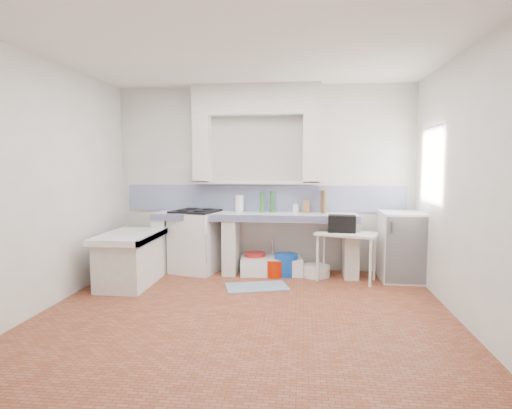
# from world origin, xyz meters

# --- Properties ---
(floor) EXTENTS (4.50, 4.50, 0.00)m
(floor) POSITION_xyz_m (0.00, 0.00, 0.00)
(floor) COLOR brown
(floor) RESTS_ON ground
(ceiling) EXTENTS (4.50, 4.50, 0.00)m
(ceiling) POSITION_xyz_m (0.00, 0.00, 2.80)
(ceiling) COLOR silver
(ceiling) RESTS_ON ground
(wall_back) EXTENTS (4.50, 0.00, 4.50)m
(wall_back) POSITION_xyz_m (0.00, 2.00, 1.40)
(wall_back) COLOR silver
(wall_back) RESTS_ON ground
(wall_front) EXTENTS (4.50, 0.00, 4.50)m
(wall_front) POSITION_xyz_m (0.00, -2.00, 1.40)
(wall_front) COLOR silver
(wall_front) RESTS_ON ground
(wall_left) EXTENTS (0.00, 4.50, 4.50)m
(wall_left) POSITION_xyz_m (-2.25, 0.00, 1.40)
(wall_left) COLOR silver
(wall_left) RESTS_ON ground
(wall_right) EXTENTS (0.00, 4.50, 4.50)m
(wall_right) POSITION_xyz_m (2.25, 0.00, 1.40)
(wall_right) COLOR silver
(wall_right) RESTS_ON ground
(alcove_mass) EXTENTS (1.90, 0.25, 0.45)m
(alcove_mass) POSITION_xyz_m (-0.10, 1.88, 2.58)
(alcove_mass) COLOR silver
(alcove_mass) RESTS_ON ground
(window_frame) EXTENTS (0.35, 0.86, 1.06)m
(window_frame) POSITION_xyz_m (2.42, 1.20, 1.60)
(window_frame) COLOR #3C2013
(window_frame) RESTS_ON ground
(lace_valance) EXTENTS (0.01, 0.84, 0.24)m
(lace_valance) POSITION_xyz_m (2.28, 1.20, 1.98)
(lace_valance) COLOR white
(lace_valance) RESTS_ON ground
(counter_slab) EXTENTS (3.00, 0.60, 0.08)m
(counter_slab) POSITION_xyz_m (-0.10, 1.70, 0.86)
(counter_slab) COLOR white
(counter_slab) RESTS_ON ground
(counter_lip) EXTENTS (3.00, 0.04, 0.10)m
(counter_lip) POSITION_xyz_m (-0.10, 1.42, 0.86)
(counter_lip) COLOR navy
(counter_lip) RESTS_ON ground
(counter_pier_left) EXTENTS (0.20, 0.55, 0.82)m
(counter_pier_left) POSITION_xyz_m (-1.50, 1.70, 0.41)
(counter_pier_left) COLOR silver
(counter_pier_left) RESTS_ON ground
(counter_pier_mid) EXTENTS (0.20, 0.55, 0.82)m
(counter_pier_mid) POSITION_xyz_m (-0.45, 1.70, 0.41)
(counter_pier_mid) COLOR silver
(counter_pier_mid) RESTS_ON ground
(counter_pier_right) EXTENTS (0.20, 0.55, 0.82)m
(counter_pier_right) POSITION_xyz_m (1.30, 1.70, 0.41)
(counter_pier_right) COLOR silver
(counter_pier_right) RESTS_ON ground
(peninsula_top) EXTENTS (0.70, 1.10, 0.08)m
(peninsula_top) POSITION_xyz_m (-1.70, 0.90, 0.66)
(peninsula_top) COLOR white
(peninsula_top) RESTS_ON ground
(peninsula_base) EXTENTS (0.60, 1.00, 0.62)m
(peninsula_base) POSITION_xyz_m (-1.70, 0.90, 0.31)
(peninsula_base) COLOR silver
(peninsula_base) RESTS_ON ground
(peninsula_lip) EXTENTS (0.04, 1.10, 0.10)m
(peninsula_lip) POSITION_xyz_m (-1.37, 0.90, 0.66)
(peninsula_lip) COLOR navy
(peninsula_lip) RESTS_ON ground
(backsplash) EXTENTS (4.27, 0.03, 0.40)m
(backsplash) POSITION_xyz_m (0.00, 1.99, 1.10)
(backsplash) COLOR navy
(backsplash) RESTS_ON ground
(stove) EXTENTS (0.77, 0.76, 0.91)m
(stove) POSITION_xyz_m (-1.00, 1.70, 0.45)
(stove) COLOR white
(stove) RESTS_ON ground
(sink) EXTENTS (0.95, 0.57, 0.22)m
(sink) POSITION_xyz_m (0.15, 1.70, 0.11)
(sink) COLOR white
(sink) RESTS_ON ground
(side_table) EXTENTS (0.92, 0.68, 0.04)m
(side_table) POSITION_xyz_m (1.22, 1.44, 0.34)
(side_table) COLOR white
(side_table) RESTS_ON ground
(fridge) EXTENTS (0.62, 0.62, 0.96)m
(fridge) POSITION_xyz_m (2.01, 1.57, 0.48)
(fridge) COLOR white
(fridge) RESTS_ON ground
(bucket_red) EXTENTS (0.42, 0.42, 0.30)m
(bucket_red) POSITION_xyz_m (-0.11, 1.74, 0.15)
(bucket_red) COLOR red
(bucket_red) RESTS_ON ground
(bucket_orange) EXTENTS (0.27, 0.27, 0.25)m
(bucket_orange) POSITION_xyz_m (0.21, 1.54, 0.12)
(bucket_orange) COLOR #C21C00
(bucket_orange) RESTS_ON ground
(bucket_blue) EXTENTS (0.39, 0.39, 0.32)m
(bucket_blue) POSITION_xyz_m (0.37, 1.62, 0.16)
(bucket_blue) COLOR #0F47B9
(bucket_blue) RESTS_ON ground
(basin_white) EXTENTS (0.50, 0.50, 0.16)m
(basin_white) POSITION_xyz_m (0.80, 1.62, 0.08)
(basin_white) COLOR white
(basin_white) RESTS_ON ground
(water_bottle_a) EXTENTS (0.08, 0.08, 0.28)m
(water_bottle_a) POSITION_xyz_m (0.02, 1.85, 0.14)
(water_bottle_a) COLOR silver
(water_bottle_a) RESTS_ON ground
(water_bottle_b) EXTENTS (0.08, 0.08, 0.29)m
(water_bottle_b) POSITION_xyz_m (0.28, 1.82, 0.14)
(water_bottle_b) COLOR silver
(water_bottle_b) RESTS_ON ground
(black_bag) EXTENTS (0.39, 0.24, 0.24)m
(black_bag) POSITION_xyz_m (1.15, 1.45, 0.80)
(black_bag) COLOR black
(black_bag) RESTS_ON side_table
(green_bottle_a) EXTENTS (0.09, 0.09, 0.31)m
(green_bottle_a) POSITION_xyz_m (-0.00, 1.85, 1.06)
(green_bottle_a) COLOR #29662B
(green_bottle_a) RESTS_ON counter_slab
(green_bottle_b) EXTENTS (0.09, 0.09, 0.31)m
(green_bottle_b) POSITION_xyz_m (0.15, 1.85, 1.05)
(green_bottle_b) COLOR #29662B
(green_bottle_b) RESTS_ON counter_slab
(knife_block) EXTENTS (0.10, 0.09, 0.19)m
(knife_block) POSITION_xyz_m (0.66, 1.85, 1.00)
(knife_block) COLOR #91623A
(knife_block) RESTS_ON counter_slab
(cutting_board) EXTENTS (0.07, 0.25, 0.34)m
(cutting_board) POSITION_xyz_m (0.91, 1.85, 1.07)
(cutting_board) COLOR #91623A
(cutting_board) RESTS_ON counter_slab
(paper_towel) EXTENTS (0.17, 0.17, 0.26)m
(paper_towel) POSITION_xyz_m (-0.35, 1.85, 1.03)
(paper_towel) COLOR white
(paper_towel) RESTS_ON counter_slab
(soap_bottle) EXTENTS (0.08, 0.08, 0.18)m
(soap_bottle) POSITION_xyz_m (0.50, 1.85, 0.99)
(soap_bottle) COLOR white
(soap_bottle) RESTS_ON counter_slab
(rug) EXTENTS (0.90, 0.67, 0.01)m
(rug) POSITION_xyz_m (0.01, 0.97, 0.01)
(rug) COLOR #3B5882
(rug) RESTS_ON ground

